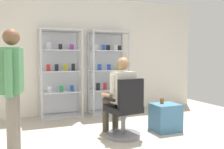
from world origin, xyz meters
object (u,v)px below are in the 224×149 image
storage_crate (165,117)px  display_cabinet_left (60,73)px  tea_glass (162,101)px  display_cabinet_right (108,72)px  seated_shopkeeper (120,93)px  office_chair (125,114)px  standing_customer (13,86)px

storage_crate → display_cabinet_left: bearing=131.4°
display_cabinet_left → tea_glass: 2.30m
display_cabinet_right → tea_glass: 1.78m
storage_crate → tea_glass: (-0.03, 0.06, 0.28)m
seated_shopkeeper → display_cabinet_left: bearing=112.2°
storage_crate → office_chair: bearing=-173.2°
seated_shopkeeper → office_chair: bearing=-80.3°
display_cabinet_right → seated_shopkeeper: bearing=-103.8°
tea_glass → standing_customer: (-2.44, -0.45, 0.41)m
display_cabinet_left → standing_customer: (-0.93, -2.13, -0.03)m
standing_customer → seated_shopkeeper: bearing=15.4°
standing_customer → storage_crate: bearing=8.8°
display_cabinet_right → storage_crate: size_ratio=3.99×
seated_shopkeeper → tea_glass: bearing=0.0°
display_cabinet_left → tea_glass: display_cabinet_left is taller
display_cabinet_right → storage_crate: display_cabinet_right is taller
office_chair → standing_customer: standing_customer is taller
storage_crate → standing_customer: standing_customer is taller
display_cabinet_left → office_chair: display_cabinet_left is taller
seated_shopkeeper → tea_glass: seated_shopkeeper is taller
display_cabinet_left → display_cabinet_right: 1.10m
storage_crate → seated_shopkeeper: bearing=175.8°
display_cabinet_left → display_cabinet_right: same height
office_chair → storage_crate: (0.82, 0.10, -0.16)m
office_chair → seated_shopkeeper: size_ratio=0.74×
storage_crate → standing_customer: 2.59m
display_cabinet_right → standing_customer: size_ratio=1.17×
office_chair → display_cabinet_right: bearing=78.1°
display_cabinet_right → storage_crate: bearing=-76.0°
display_cabinet_right → tea_glass: display_cabinet_right is taller
storage_crate → tea_glass: size_ratio=5.07×
storage_crate → tea_glass: 0.29m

